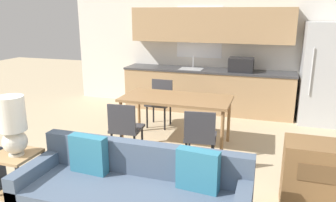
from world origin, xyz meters
The scene contains 10 objects.
wall_back centered at (0.00, 4.63, 1.35)m, with size 6.40×0.07×2.70m.
kitchen_counter centered at (0.01, 4.33, 0.84)m, with size 3.54×0.65×2.15m.
refrigerator centered at (2.17, 4.21, 0.95)m, with size 0.70×0.77×1.89m.
dining_table centered at (-0.11, 2.35, 0.71)m, with size 1.69×0.83×0.78m.
couch centered at (0.10, 0.19, 0.34)m, with size 2.22×0.80×0.85m.
side_table centered at (-1.30, 0.21, 0.39)m, with size 0.44×0.44×0.58m.
table_lamp centered at (-1.26, 0.20, 0.93)m, with size 0.28×0.28×0.65m.
dining_chair_near_left centered at (-0.64, 1.60, 0.48)m, with size 0.45×0.45×0.85m.
dining_chair_near_right centered at (0.45, 1.61, 0.48)m, with size 0.47×0.47×0.85m.
dining_chair_far_left centered at (-0.65, 3.13, 0.48)m, with size 0.42×0.42×0.85m.
Camera 1 is at (1.28, -2.40, 2.08)m, focal length 35.00 mm.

